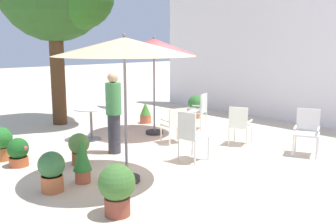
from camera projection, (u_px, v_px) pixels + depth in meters
ground_plane at (172, 152)px, 8.13m from camera, size 60.00×60.00×0.00m
villa_facade at (294, 49)px, 10.99m from camera, size 9.97×0.30×4.22m
patio_umbrella_0 at (124, 48)px, 6.02m from camera, size 2.27×2.27×2.42m
patio_umbrella_1 at (154, 48)px, 9.36m from camera, size 2.06×2.06×2.44m
cafe_table_0 at (91, 118)px, 9.09m from camera, size 0.80×0.80×0.76m
patio_chair_0 at (307, 129)px, 7.89m from camera, size 0.63×0.64×0.93m
patio_chair_1 at (200, 109)px, 10.17m from camera, size 0.60×0.63×0.96m
patio_chair_2 at (175, 123)px, 8.74m from camera, size 0.53×0.56×0.82m
patio_chair_3 at (191, 133)px, 7.37m from camera, size 0.49×0.54×0.99m
patio_chair_4 at (240, 123)px, 8.59m from camera, size 0.57×0.58×0.88m
potted_plant_0 at (52, 170)px, 5.91m from camera, size 0.41×0.41×0.64m
potted_plant_1 at (117, 187)px, 5.09m from camera, size 0.50×0.50×0.71m
potted_plant_2 at (196, 105)px, 11.71m from camera, size 0.47×0.47×0.70m
potted_plant_3 at (79, 147)px, 7.24m from camera, size 0.40×0.40×0.60m
potted_plant_4 at (82, 159)px, 6.29m from camera, size 0.31×0.31×0.76m
potted_plant_5 at (1, 142)px, 7.49m from camera, size 0.44×0.44×0.67m
potted_plant_6 at (18, 152)px, 7.16m from camera, size 0.40×0.40×0.54m
potted_plant_7 at (146, 113)px, 11.02m from camera, size 0.33×0.33×0.61m
standing_person at (114, 112)px, 7.91m from camera, size 0.38×0.38×1.69m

